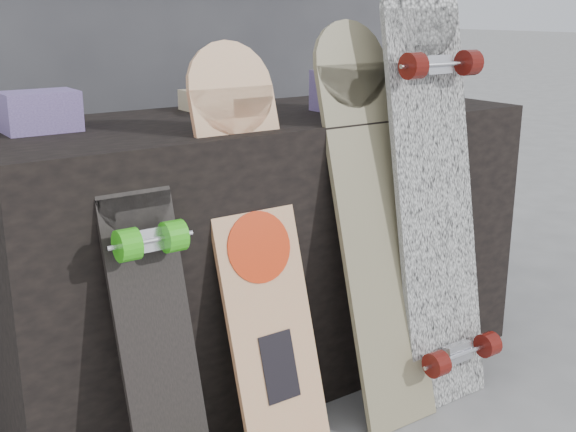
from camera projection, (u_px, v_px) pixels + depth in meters
vendor_table at (261, 246)px, 2.19m from camera, size 1.60×0.60×0.80m
booth at (135, 7)px, 2.67m from camera, size 2.40×0.22×2.20m
merch_box_purple at (40, 112)px, 1.78m from camera, size 0.18×0.12×0.10m
merch_box_small at (342, 91)px, 2.14m from camera, size 0.14×0.14×0.12m
merch_box_flat at (218, 99)px, 2.20m from camera, size 0.22×0.10×0.06m
longboard_geisha at (257, 241)px, 1.79m from camera, size 0.24×0.32×1.02m
longboard_celtic at (372, 212)px, 1.94m from camera, size 0.24×0.31×1.07m
longboard_cascadia at (435, 178)px, 2.00m from camera, size 0.28×0.30×1.24m
skateboard_dark at (159, 336)px, 1.59m from camera, size 0.18×0.28×0.79m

